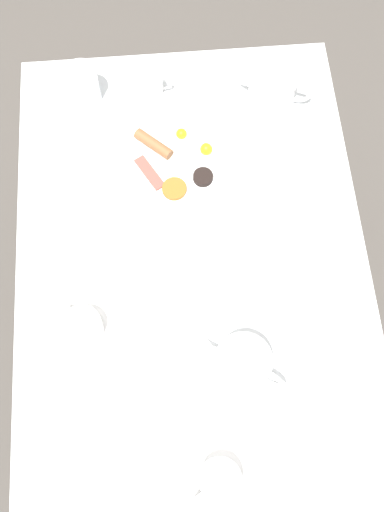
# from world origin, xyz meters

# --- Properties ---
(ground_plane) EXTENTS (8.00, 8.00, 0.00)m
(ground_plane) POSITION_xyz_m (0.00, 0.00, 0.00)
(ground_plane) COLOR #4C4742
(table) EXTENTS (0.85, 1.24, 0.78)m
(table) POSITION_xyz_m (0.00, 0.00, 0.70)
(table) COLOR silver
(table) RESTS_ON ground_plane
(breakfast_plate) EXTENTS (0.30, 0.30, 0.04)m
(breakfast_plate) POSITION_xyz_m (-0.01, 0.26, 0.79)
(breakfast_plate) COLOR white
(breakfast_plate) RESTS_ON table
(teapot_near) EXTENTS (0.19, 0.13, 0.13)m
(teapot_near) POSITION_xyz_m (0.09, -0.27, 0.83)
(teapot_near) COLOR white
(teapot_near) RESTS_ON table
(teapot_far) EXTENTS (0.21, 0.12, 0.13)m
(teapot_far) POSITION_xyz_m (0.25, 0.44, 0.83)
(teapot_far) COLOR white
(teapot_far) RESTS_ON table
(teacup_with_saucer_left) EXTENTS (0.15, 0.15, 0.06)m
(teacup_with_saucer_left) POSITION_xyz_m (-0.26, -0.16, 0.80)
(teacup_with_saucer_left) COLOR white
(teacup_with_saucer_left) RESTS_ON table
(teacup_with_saucer_right) EXTENTS (0.15, 0.15, 0.06)m
(teacup_with_saucer_right) POSITION_xyz_m (0.02, -0.50, 0.80)
(teacup_with_saucer_right) COLOR white
(teacup_with_saucer_right) RESTS_ON table
(water_glass_tall) EXTENTS (0.08, 0.08, 0.11)m
(water_glass_tall) POSITION_xyz_m (-0.25, 0.49, 0.83)
(water_glass_tall) COLOR white
(water_glass_tall) RESTS_ON table
(creamer_jug) EXTENTS (0.09, 0.06, 0.07)m
(creamer_jug) POSITION_xyz_m (-0.07, 0.49, 0.81)
(creamer_jug) COLOR white
(creamer_jug) RESTS_ON table
(fork_by_plate) EXTENTS (0.04, 0.18, 0.00)m
(fork_by_plate) POSITION_xyz_m (-0.28, 0.18, 0.78)
(fork_by_plate) COLOR silver
(fork_by_plate) RESTS_ON table
(knife_by_plate) EXTENTS (0.19, 0.10, 0.00)m
(knife_by_plate) POSITION_xyz_m (-0.21, -0.48, 0.78)
(knife_by_plate) COLOR silver
(knife_by_plate) RESTS_ON table
(spoon_for_tea) EXTENTS (0.14, 0.06, 0.00)m
(spoon_for_tea) POSITION_xyz_m (0.30, -0.14, 0.78)
(spoon_for_tea) COLOR silver
(spoon_for_tea) RESTS_ON table
(fork_spare) EXTENTS (0.18, 0.02, 0.00)m
(fork_spare) POSITION_xyz_m (0.13, 0.03, 0.78)
(fork_spare) COLOR silver
(fork_spare) RESTS_ON table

